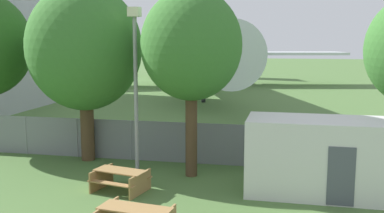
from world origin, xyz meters
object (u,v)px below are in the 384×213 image
portable_cabin (316,157)px  picnic_bench_near_cabin (120,178)px  airplane (186,49)px  tree_near_hangar (85,48)px  tree_far_right (191,46)px

portable_cabin → picnic_bench_near_cabin: size_ratio=2.29×
portable_cabin → airplane: bearing=110.6°
picnic_bench_near_cabin → tree_near_hangar: size_ratio=0.27×
portable_cabin → tree_far_right: (-4.59, 1.15, 3.71)m
portable_cabin → tree_far_right: bearing=166.6°
portable_cabin → picnic_bench_near_cabin: portable_cabin is taller
airplane → tree_near_hangar: bearing=-15.1°
picnic_bench_near_cabin → tree_far_right: (2.05, 2.28, 4.54)m
tree_far_right → airplane: bearing=103.0°
portable_cabin → tree_near_hangar: (-9.52, 2.50, 3.58)m
tree_near_hangar → tree_far_right: 5.11m
airplane → tree_far_right: 32.75m
picnic_bench_near_cabin → airplane: bearing=98.8°
airplane → tree_near_hangar: 30.66m
airplane → picnic_bench_near_cabin: size_ratio=21.79×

